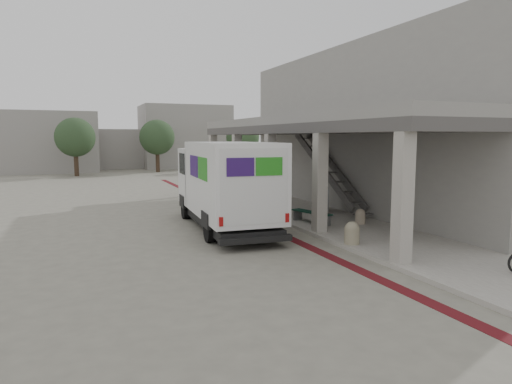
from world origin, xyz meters
name	(u,v)px	position (x,y,z in m)	size (l,w,h in m)	color
ground	(266,244)	(0.00, 0.00, 0.00)	(120.00, 120.00, 0.00)	slate
bike_lane_stripe	(270,229)	(1.00, 2.00, 0.01)	(0.35, 40.00, 0.01)	#551116
sidewalk	(376,232)	(4.00, 0.00, 0.06)	(4.40, 28.00, 0.12)	gray
transit_building	(369,132)	(6.83, 4.50, 3.40)	(7.60, 17.00, 7.00)	gray
distant_backdrop	(98,142)	(-2.84, 35.89, 2.70)	(28.00, 10.00, 6.50)	gray
tree_left	(75,137)	(-5.00, 28.00, 3.18)	(3.20, 3.20, 4.80)	#38281C
tree_mid	(157,137)	(2.00, 30.00, 3.18)	(3.20, 3.20, 4.80)	#38281C
tree_right	(243,137)	(10.00, 29.00, 3.18)	(3.20, 3.20, 4.80)	#38281C
fedex_truck	(225,183)	(-0.41, 2.69, 1.61)	(2.63, 7.22, 3.03)	black
bench	(312,215)	(2.60, 1.92, 0.42)	(0.83, 1.79, 0.41)	slate
bollard_near	(352,233)	(2.10, -1.38, 0.45)	(0.44, 0.44, 0.65)	gray
bollard_far	(360,216)	(4.14, 1.14, 0.39)	(0.36, 0.36, 0.54)	tan
utility_cabinet	(321,199)	(4.30, 4.16, 0.64)	(0.47, 0.62, 1.04)	gray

